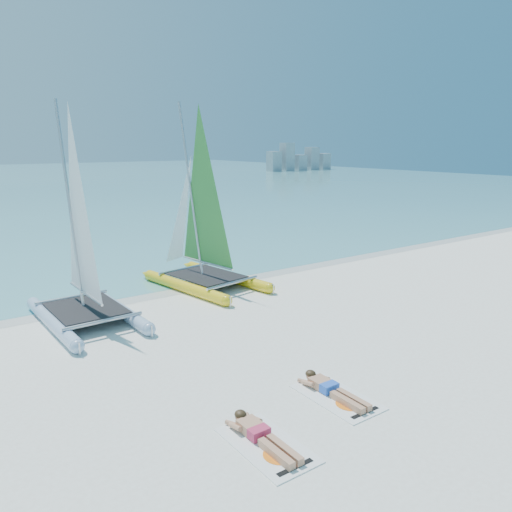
{
  "coord_description": "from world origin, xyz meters",
  "views": [
    {
      "loc": [
        -6.98,
        -9.93,
        5.04
      ],
      "look_at": [
        0.91,
        1.2,
        1.93
      ],
      "focal_mm": 35.0,
      "sensor_mm": 36.0,
      "label": 1
    }
  ],
  "objects_px": {
    "towel_a": "(267,445)",
    "catamaran_yellow": "(197,227)",
    "sunbather_a": "(260,434)",
    "sunbather_b": "(331,388)",
    "towel_b": "(337,397)",
    "catamaran_blue": "(81,256)"
  },
  "relations": [
    {
      "from": "towel_a",
      "to": "catamaran_yellow",
      "type": "bearing_deg",
      "value": 67.62
    },
    {
      "from": "catamaran_blue",
      "to": "sunbather_b",
      "type": "xyz_separation_m",
      "value": [
        2.77,
        -7.29,
        -1.81
      ]
    },
    {
      "from": "sunbather_b",
      "to": "towel_b",
      "type": "bearing_deg",
      "value": -90.0
    },
    {
      "from": "sunbather_a",
      "to": "sunbather_b",
      "type": "distance_m",
      "value": 2.19
    },
    {
      "from": "catamaran_yellow",
      "to": "sunbather_b",
      "type": "xyz_separation_m",
      "value": [
        -1.76,
        -8.79,
        -1.98
      ]
    },
    {
      "from": "catamaran_blue",
      "to": "towel_b",
      "type": "bearing_deg",
      "value": -71.37
    },
    {
      "from": "towel_b",
      "to": "sunbather_b",
      "type": "xyz_separation_m",
      "value": [
        0.0,
        0.19,
        0.11
      ]
    },
    {
      "from": "catamaran_yellow",
      "to": "sunbather_b",
      "type": "distance_m",
      "value": 9.18
    },
    {
      "from": "towel_b",
      "to": "sunbather_a",
      "type": "bearing_deg",
      "value": -171.94
    },
    {
      "from": "towel_a",
      "to": "sunbather_a",
      "type": "xyz_separation_m",
      "value": [
        0.0,
        0.19,
        0.11
      ]
    },
    {
      "from": "catamaran_blue",
      "to": "towel_a",
      "type": "distance_m",
      "value": 8.23
    },
    {
      "from": "sunbather_a",
      "to": "catamaran_blue",
      "type": "bearing_deg",
      "value": 94.64
    },
    {
      "from": "sunbather_a",
      "to": "sunbather_b",
      "type": "height_order",
      "value": "same"
    },
    {
      "from": "catamaran_blue",
      "to": "towel_b",
      "type": "relative_size",
      "value": 3.49
    },
    {
      "from": "catamaran_blue",
      "to": "sunbather_a",
      "type": "xyz_separation_m",
      "value": [
        0.63,
        -7.78,
        -1.81
      ]
    },
    {
      "from": "towel_a",
      "to": "sunbather_b",
      "type": "xyz_separation_m",
      "value": [
        2.14,
        0.69,
        0.11
      ]
    },
    {
      "from": "catamaran_blue",
      "to": "catamaran_yellow",
      "type": "height_order",
      "value": "catamaran_yellow"
    },
    {
      "from": "catamaran_yellow",
      "to": "towel_a",
      "type": "bearing_deg",
      "value": -121.77
    },
    {
      "from": "towel_b",
      "to": "catamaran_yellow",
      "type": "bearing_deg",
      "value": 78.88
    },
    {
      "from": "sunbather_b",
      "to": "sunbather_a",
      "type": "bearing_deg",
      "value": -166.97
    },
    {
      "from": "sunbather_a",
      "to": "towel_b",
      "type": "distance_m",
      "value": 2.16
    },
    {
      "from": "sunbather_b",
      "to": "catamaran_blue",
      "type": "bearing_deg",
      "value": 110.8
    }
  ]
}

